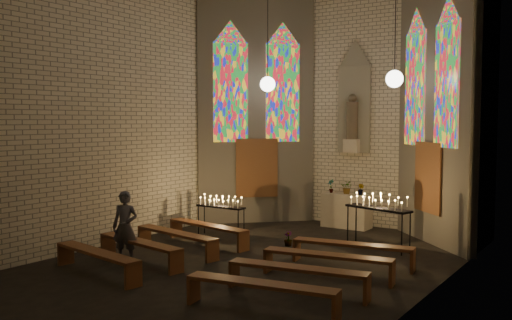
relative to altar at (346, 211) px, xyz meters
The scene contains 18 objects.
floor 5.47m from the altar, 90.00° to the right, with size 12.00×12.00×0.00m, color black.
room 3.83m from the altar, 90.00° to the right, with size 8.22×12.43×7.00m.
altar is the anchor object (origin of this frame).
flower_vase_left 0.86m from the altar, behind, with size 0.21×0.14×0.41m, color #4C723F.
flower_vase_center 0.70m from the altar, 48.09° to the right, with size 0.35×0.31×0.39m, color #4C723F.
flower_vase_right 0.81m from the altar, ahead, with size 0.19×0.15×0.34m, color #4C723F.
aisle_flower_pot 3.13m from the altar, 92.73° to the right, with size 0.21×0.21×0.37m, color #4C723F.
votive_stand_left 3.89m from the altar, 125.75° to the right, with size 1.43×0.36×1.05m.
votive_stand_right 2.87m from the altar, 49.40° to the right, with size 1.79×0.87×1.28m.
pew_left_0 4.49m from the altar, 116.51° to the right, with size 2.65×0.80×0.50m.
pew_right_0 4.49m from the altar, 63.49° to the right, with size 2.65×0.80×0.50m.
pew_left_1 5.59m from the altar, 111.01° to the right, with size 2.65×0.80×0.50m.
pew_right_1 5.59m from the altar, 68.99° to the right, with size 2.65×0.80×0.50m.
pew_left_2 6.72m from the altar, 107.34° to the right, with size 2.65×0.80×0.50m.
pew_right_2 6.72m from the altar, 72.66° to the right, with size 2.65×0.80×0.50m.
pew_left_3 7.88m from the altar, 104.74° to the right, with size 2.65×0.80×0.50m.
pew_right_3 7.88m from the altar, 75.26° to the right, with size 2.65×0.80×0.50m.
visitor 6.94m from the altar, 109.76° to the right, with size 0.58×0.38×1.59m, color #4E4F59.
Camera 1 is at (7.06, -9.85, 3.16)m, focal length 40.00 mm.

